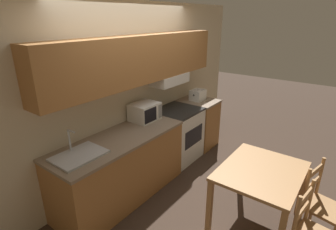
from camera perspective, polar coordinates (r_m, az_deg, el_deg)
The scene contains 10 objects.
ground_plane at distance 4.45m, azimuth -6.59°, elevation -11.15°, with size 16.00×16.00×0.00m, color #3D2D23.
wall_back at distance 3.84m, azimuth -6.61°, elevation 8.19°, with size 5.58×0.38×2.55m.
lower_counter_main at distance 3.62m, azimuth -10.10°, elevation -11.19°, with size 1.89×0.70×0.89m.
lower_counter_right_stub at distance 5.01m, azimuth 6.39°, elevation -1.63°, with size 0.57×0.70×0.89m.
stove_range at distance 4.50m, azimuth 2.02°, elevation -4.18°, with size 0.73×0.67×0.89m.
microwave at distance 3.89m, azimuth -5.07°, elevation 0.74°, with size 0.41×0.34×0.26m.
toaster at distance 4.85m, azimuth 6.48°, elevation 4.37°, with size 0.28×0.22×0.19m.
sink_basin at distance 3.08m, azimuth -18.79°, elevation -8.24°, with size 0.55×0.40×0.29m.
dining_table at distance 3.22m, azimuth 19.51°, elevation -12.69°, with size 1.02×0.83×0.74m.
chair_right_of_table at distance 3.44m, azimuth 30.47°, elevation -16.58°, with size 0.46×0.46×0.89m.
Camera 1 is at (-2.70, -2.65, 2.35)m, focal length 28.00 mm.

